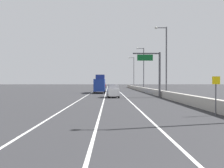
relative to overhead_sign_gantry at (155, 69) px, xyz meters
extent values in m
plane|color=#2D2D30|center=(-6.43, 30.64, -4.73)|extent=(320.00, 320.00, 0.00)
cube|color=silver|center=(-11.93, 21.64, -4.73)|extent=(0.16, 130.00, 0.00)
cube|color=silver|center=(-8.43, 21.64, -4.73)|extent=(0.16, 130.00, 0.00)
cube|color=silver|center=(-4.93, 21.64, -4.73)|extent=(0.16, 130.00, 0.00)
cube|color=#B2ADA3|center=(1.34, 6.64, -4.18)|extent=(0.60, 120.00, 1.10)
cylinder|color=#47474C|center=(0.74, 0.02, -0.98)|extent=(0.36, 0.36, 7.50)
cube|color=#47474C|center=(-1.51, 0.02, 2.57)|extent=(4.50, 0.20, 0.20)
cube|color=#0C5923|center=(-1.73, -0.10, 1.87)|extent=(2.60, 0.10, 1.00)
cylinder|color=#4C4C51|center=(0.44, -19.44, -3.53)|extent=(0.10, 0.10, 2.40)
cube|color=yellow|center=(0.44, -19.48, -2.03)|extent=(0.60, 0.04, 0.60)
cylinder|color=#4C4C51|center=(2.13, 1.04, 1.26)|extent=(0.24, 0.24, 11.97)
cube|color=#4C4C51|center=(1.23, 1.04, 7.10)|extent=(1.80, 0.12, 0.12)
sphere|color=beige|center=(0.33, 1.04, 7.10)|extent=(0.44, 0.44, 0.44)
cylinder|color=#4C4C51|center=(1.92, 23.86, 1.26)|extent=(0.24, 0.24, 11.97)
cube|color=#4C4C51|center=(1.02, 23.86, 7.10)|extent=(1.80, 0.12, 0.12)
sphere|color=beige|center=(0.12, 23.86, 7.10)|extent=(0.44, 0.44, 0.44)
cylinder|color=#4C4C51|center=(1.83, 46.68, 1.26)|extent=(0.24, 0.24, 11.97)
cube|color=#4C4C51|center=(0.93, 46.68, 7.10)|extent=(1.80, 0.12, 0.12)
sphere|color=beige|center=(0.03, 46.68, 7.10)|extent=(0.44, 0.44, 0.44)
cube|color=white|center=(-7.02, 0.00, -3.83)|extent=(1.91, 4.14, 1.12)
cube|color=#96969E|center=(-7.01, -0.41, -2.96)|extent=(1.62, 1.89, 0.60)
cylinder|color=black|center=(-7.88, 1.56, -4.39)|extent=(0.25, 0.69, 0.68)
cylinder|color=black|center=(-6.28, 1.62, -4.39)|extent=(0.25, 0.69, 0.68)
cylinder|color=black|center=(-7.76, -1.62, -4.39)|extent=(0.25, 0.69, 0.68)
cylinder|color=black|center=(-6.16, -1.56, -4.39)|extent=(0.25, 0.69, 0.68)
cube|color=red|center=(-10.03, 61.36, -3.92)|extent=(1.86, 4.34, 0.94)
cube|color=maroon|center=(-10.03, 60.93, -3.15)|extent=(1.62, 1.96, 0.60)
cylinder|color=black|center=(-10.88, 63.07, -4.39)|extent=(0.22, 0.68, 0.68)
cylinder|color=black|center=(-9.21, 63.08, -4.39)|extent=(0.22, 0.68, 0.68)
cylinder|color=black|center=(-10.86, 59.64, -4.39)|extent=(0.22, 0.68, 0.68)
cylinder|color=black|center=(-9.19, 59.66, -4.39)|extent=(0.22, 0.68, 0.68)
cube|color=black|center=(-9.99, 43.65, -3.90)|extent=(1.95, 4.41, 0.97)
cube|color=black|center=(-9.97, 43.21, -3.12)|extent=(1.65, 2.01, 0.60)
cylinder|color=black|center=(-10.87, 45.34, -4.39)|extent=(0.24, 0.69, 0.68)
cylinder|color=black|center=(-9.23, 45.40, -4.39)|extent=(0.24, 0.69, 0.68)
cylinder|color=black|center=(-10.74, 41.89, -4.39)|extent=(0.24, 0.69, 0.68)
cylinder|color=black|center=(-9.11, 41.95, -4.39)|extent=(0.24, 0.69, 0.68)
cube|color=#1E389E|center=(-10.20, 23.62, -3.88)|extent=(1.89, 4.58, 1.01)
cube|color=navy|center=(-10.19, 23.17, -3.07)|extent=(1.64, 2.07, 0.60)
cylinder|color=black|center=(-11.06, 25.44, -4.39)|extent=(0.23, 0.68, 0.68)
cylinder|color=black|center=(-9.38, 25.46, -4.39)|extent=(0.23, 0.68, 0.68)
cylinder|color=black|center=(-11.01, 21.78, -4.39)|extent=(0.23, 0.68, 0.68)
cylinder|color=black|center=(-9.34, 21.80, -4.39)|extent=(0.23, 0.68, 0.68)
cube|color=#B7B7BC|center=(-7.15, 22.39, -3.91)|extent=(1.73, 4.27, 0.96)
cube|color=gray|center=(-7.15, 21.97, -3.13)|extent=(1.52, 1.92, 0.60)
cylinder|color=black|center=(-7.93, 24.08, -4.39)|extent=(0.22, 0.68, 0.68)
cylinder|color=black|center=(-6.36, 24.08, -4.39)|extent=(0.22, 0.68, 0.68)
cylinder|color=black|center=(-7.93, 20.71, -4.39)|extent=(0.22, 0.68, 0.68)
cylinder|color=black|center=(-6.36, 20.71, -4.39)|extent=(0.22, 0.68, 0.68)
cube|color=navy|center=(-9.82, 14.16, -2.88)|extent=(2.42, 8.15, 2.69)
cube|color=navy|center=(-9.82, 15.95, -0.99)|extent=(2.12, 1.80, 1.10)
cylinder|color=black|center=(-10.93, 17.53, -4.23)|extent=(0.22, 1.00, 1.00)
cylinder|color=black|center=(-8.69, 17.53, -4.23)|extent=(0.22, 1.00, 1.00)
cylinder|color=black|center=(-10.95, 10.79, -4.23)|extent=(0.22, 1.00, 1.00)
cylinder|color=black|center=(-8.71, 10.79, -4.23)|extent=(0.22, 1.00, 1.00)
camera|label=1|loc=(-7.71, -35.76, -2.14)|focal=34.61mm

